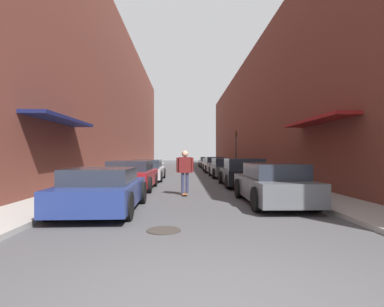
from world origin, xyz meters
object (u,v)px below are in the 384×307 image
parked_car_left_1 (131,175)px  parked_car_right_3 (215,165)px  parked_car_right_4 (211,164)px  skateboarder (185,168)px  parked_car_right_0 (273,184)px  parked_car_left_0 (103,190)px  parked_car_right_5 (207,162)px  manhole_cover (164,230)px  traffic_light (236,146)px  parked_car_left_2 (147,170)px  parked_car_right_1 (243,173)px  parked_car_right_2 (225,168)px

parked_car_left_1 → parked_car_right_3: bearing=68.3°
parked_car_right_4 → skateboarder: size_ratio=2.50×
parked_car_right_0 → parked_car_right_4: size_ratio=0.99×
parked_car_left_0 → skateboarder: 3.94m
parked_car_right_5 → skateboarder: 25.33m
manhole_cover → traffic_light: size_ratio=0.20×
parked_car_left_1 → parked_car_right_4: size_ratio=0.94×
manhole_cover → traffic_light: bearing=75.7°
parked_car_left_2 → parked_car_right_3: 9.31m
parked_car_left_0 → parked_car_right_0: parked_car_right_0 is taller
parked_car_right_0 → parked_car_right_1: (0.13, 5.38, 0.03)m
parked_car_right_3 → manhole_cover: parked_car_right_3 is taller
skateboarder → parked_car_right_3: bearing=79.5°
parked_car_right_4 → parked_car_right_5: 5.48m
parked_car_right_1 → parked_car_left_2: bearing=145.7°
parked_car_left_1 → parked_car_right_0: size_ratio=0.95×
parked_car_right_0 → manhole_cover: (-3.23, -3.20, -0.62)m
parked_car_right_0 → parked_car_right_1: size_ratio=0.99×
parked_car_right_2 → traffic_light: size_ratio=1.34×
parked_car_right_2 → parked_car_right_4: size_ratio=1.07×
parked_car_right_0 → parked_car_right_2: parked_car_right_2 is taller
manhole_cover → traffic_light: (4.88, 19.14, 2.23)m
parked_car_right_0 → parked_car_left_1: bearing=142.0°
parked_car_left_2 → parked_car_right_0: (5.03, -8.91, 0.03)m
parked_car_left_1 → parked_car_right_2: 8.78m
parked_car_right_2 → parked_car_left_2: bearing=-156.8°
parked_car_left_0 → parked_car_right_0: 5.16m
parked_car_left_1 → parked_car_right_4: bearing=73.7°
parked_car_right_3 → manhole_cover: 20.23m
parked_car_right_2 → parked_car_right_5: 16.21m
skateboarder → parked_car_right_5: bearing=83.6°
parked_car_left_2 → parked_car_right_1: parked_car_right_1 is taller
parked_car_right_3 → skateboarder: (-2.71, -14.64, 0.40)m
skateboarder → parked_car_right_2: bearing=72.5°
parked_car_left_0 → parked_car_right_3: parked_car_right_3 is taller
parked_car_right_1 → parked_car_right_0: bearing=-91.4°
parked_car_right_5 → parked_car_right_2: bearing=-90.0°
parked_car_left_0 → skateboarder: skateboarder is taller
parked_car_left_1 → parked_car_left_2: 4.89m
parked_car_left_2 → parked_car_right_4: parked_car_left_2 is taller
parked_car_left_1 → parked_car_right_5: parked_car_left_1 is taller
parked_car_left_0 → parked_car_right_2: (5.11, 12.13, 0.03)m
parked_car_right_5 → parked_car_right_0: bearing=-90.1°
parked_car_left_2 → manhole_cover: size_ratio=6.61×
parked_car_left_2 → parked_car_right_3: bearing=57.7°
parked_car_right_0 → parked_car_right_3: bearing=90.2°
parked_car_right_1 → parked_car_right_2: (-0.07, 5.70, -0.03)m
parked_car_right_1 → parked_car_right_3: 11.39m
parked_car_left_0 → skateboarder: size_ratio=2.36×
skateboarder → traffic_light: size_ratio=0.50×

